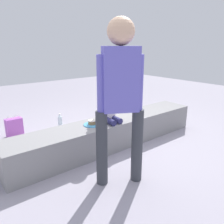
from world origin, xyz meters
The scene contains 12 objects.
ground_plane centered at (0.00, 0.00, 0.00)m, with size 12.00×12.00×0.00m, color #9892A0.
concrete_ledge centered at (0.00, 0.00, 0.19)m, with size 2.92×0.48×0.37m, color gray.
child_seated centered at (-0.07, -0.01, 0.59)m, with size 0.28×0.32×0.48m.
adult_standing centered at (-0.48, -0.74, 0.96)m, with size 0.43×0.33×1.60m.
cake_plate centered at (-0.31, -0.01, 0.40)m, with size 0.22×0.22×0.07m.
gift_bag centered at (-0.96, 1.18, 0.15)m, with size 0.24×0.12×0.33m.
railing_post centered at (1.00, 1.26, 0.49)m, with size 0.36×0.36×1.27m.
water_bottle_near_gift centered at (1.29, 0.41, 0.11)m, with size 0.06×0.06×0.24m.
water_bottle_far_side centered at (-0.23, 1.12, 0.11)m, with size 0.07×0.07×0.24m.
party_cup_red centered at (0.69, 1.04, 0.05)m, with size 0.07×0.07×0.10m, color red.
cake_box_white centered at (0.34, 0.68, 0.06)m, with size 0.29×0.30×0.13m, color white.
handbag_black_leather centered at (0.77, 0.76, 0.14)m, with size 0.29×0.11×0.36m.
Camera 1 is at (-1.82, -2.30, 1.37)m, focal length 36.26 mm.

